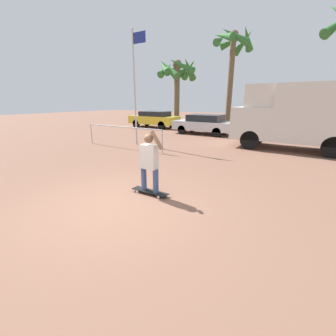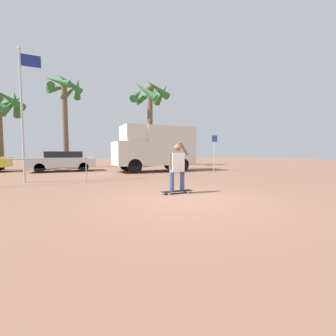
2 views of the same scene
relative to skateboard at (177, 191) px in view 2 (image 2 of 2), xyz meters
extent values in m
plane|color=brown|center=(-0.23, -0.95, -0.07)|extent=(80.00, 80.00, 0.00)
cube|color=black|center=(0.00, 0.00, 0.01)|extent=(1.03, 0.24, 0.02)
cylinder|color=white|center=(-0.33, -0.10, -0.04)|extent=(0.07, 0.03, 0.07)
cylinder|color=white|center=(-0.33, 0.10, -0.04)|extent=(0.07, 0.03, 0.07)
cylinder|color=white|center=(0.33, -0.10, -0.04)|extent=(0.07, 0.03, 0.07)
cylinder|color=white|center=(0.33, 0.10, -0.04)|extent=(0.07, 0.03, 0.07)
cylinder|color=#384C7A|center=(-0.19, 0.00, 0.32)|extent=(0.14, 0.14, 0.61)
cylinder|color=#384C7A|center=(0.19, 0.00, 0.32)|extent=(0.14, 0.14, 0.61)
cube|color=silver|center=(0.00, 0.00, 0.92)|extent=(0.42, 0.22, 0.60)
sphere|color=brown|center=(0.00, 0.00, 1.37)|extent=(0.22, 0.22, 0.22)
cylinder|color=brown|center=(-0.24, 0.00, 0.95)|extent=(0.09, 0.09, 0.53)
cylinder|color=brown|center=(0.24, 0.00, 1.35)|extent=(0.35, 0.09, 0.44)
cylinder|color=black|center=(0.81, 7.14, 0.38)|extent=(0.91, 0.28, 0.91)
cylinder|color=black|center=(0.81, 9.09, 0.38)|extent=(0.91, 0.28, 0.91)
cylinder|color=black|center=(4.16, 7.14, 0.38)|extent=(0.91, 0.28, 0.91)
cylinder|color=black|center=(4.16, 9.09, 0.38)|extent=(0.91, 0.28, 0.91)
cube|color=silver|center=(0.73, 8.12, 1.15)|extent=(1.89, 2.23, 1.54)
cube|color=black|center=(0.35, 8.12, 1.46)|extent=(0.04, 1.89, 0.77)
cube|color=silver|center=(3.43, 8.12, 1.68)|extent=(3.52, 2.23, 2.60)
cube|color=silver|center=(1.01, 8.12, 2.45)|extent=(1.33, 2.05, 1.06)
cylinder|color=black|center=(-4.52, 9.93, 0.24)|extent=(0.62, 0.22, 0.62)
cylinder|color=black|center=(-4.52, 11.63, 0.24)|extent=(0.62, 0.22, 0.62)
cylinder|color=black|center=(-1.92, 9.93, 0.24)|extent=(0.62, 0.22, 0.62)
cylinder|color=black|center=(-1.92, 11.63, 0.24)|extent=(0.62, 0.22, 0.62)
cube|color=#BCBCC1|center=(-3.22, 10.78, 0.54)|extent=(4.19, 1.92, 0.60)
cube|color=black|center=(-3.12, 10.78, 1.06)|extent=(2.31, 1.69, 0.45)
cylinder|color=brown|center=(4.74, 14.72, 3.67)|extent=(0.52, 0.52, 7.48)
sphere|color=brown|center=(4.74, 14.72, 7.41)|extent=(0.83, 0.83, 0.83)
cone|color=#2D6B2D|center=(6.03, 14.79, 7.03)|extent=(0.86, 2.63, 1.89)
cone|color=#2D6B2D|center=(4.92, 16.00, 7.01)|extent=(2.65, 1.07, 1.94)
cone|color=#2D6B2D|center=(3.77, 15.56, 6.99)|extent=(2.21, 2.40, 2.00)
cone|color=#2D6B2D|center=(3.92, 13.74, 6.94)|extent=(2.36, 2.15, 2.14)
cone|color=#2D6B2D|center=(5.06, 13.48, 7.11)|extent=(2.75, 1.35, 1.65)
cylinder|color=brown|center=(-2.87, 14.95, 3.50)|extent=(0.44, 0.44, 7.15)
sphere|color=brown|center=(-2.87, 14.95, 7.08)|extent=(0.70, 0.70, 0.70)
cone|color=#2D6B2D|center=(-1.81, 14.95, 6.71)|extent=(0.59, 2.06, 1.71)
cone|color=#2D6B2D|center=(-2.35, 15.87, 6.67)|extent=(2.03, 1.49, 1.80)
cone|color=#2D6B2D|center=(-3.21, 15.95, 6.85)|extent=(2.25, 1.27, 1.31)
cone|color=#2D6B2D|center=(-3.91, 14.85, 6.85)|extent=(0.79, 2.22, 1.32)
cone|color=#2D6B2D|center=(-3.39, 14.04, 6.90)|extent=(2.19, 1.60, 1.15)
cone|color=#2D6B2D|center=(-2.47, 13.97, 6.79)|extent=(2.21, 1.35, 1.49)
cone|color=#2D6B2D|center=(-6.19, 14.03, 4.80)|extent=(0.76, 2.18, 1.88)
cone|color=#2D6B2D|center=(-6.63, 14.85, 4.86)|extent=(2.15, 1.86, 1.71)
cone|color=#2D6B2D|center=(-7.04, 15.04, 4.94)|extent=(2.38, 1.17, 1.50)
cone|color=#2D6B2D|center=(-6.45, 13.24, 4.98)|extent=(1.96, 2.18, 1.37)
cylinder|color=#B7B7BC|center=(-4.73, 5.15, 2.72)|extent=(0.09, 0.09, 5.58)
sphere|color=#B7B7BC|center=(-4.73, 5.15, 5.55)|extent=(0.12, 0.12, 0.12)
cube|color=navy|center=(-4.31, 5.15, 5.11)|extent=(0.74, 0.02, 0.49)
cylinder|color=#B7B7BC|center=(6.33, 6.47, 1.16)|extent=(0.06, 0.06, 2.47)
cube|color=#19519E|center=(6.33, 6.45, 2.18)|extent=(0.44, 0.02, 0.44)
cylinder|color=#99999E|center=(-4.69, 4.06, 0.98)|extent=(4.74, 0.05, 0.05)
cylinder|color=#99999E|center=(-2.32, 4.06, 0.45)|extent=(0.04, 0.04, 1.05)
camera|label=1|loc=(3.24, -4.27, 2.24)|focal=24.00mm
camera|label=2|loc=(-3.29, -6.22, 1.23)|focal=24.00mm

